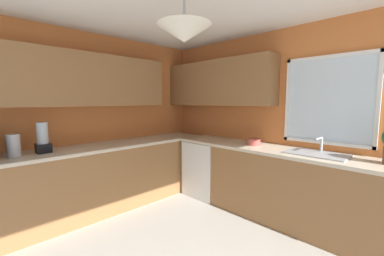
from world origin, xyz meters
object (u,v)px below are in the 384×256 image
at_px(kettle, 13,146).
at_px(bowl, 254,142).
at_px(dishwasher, 208,168).
at_px(sink_assembly, 316,153).
at_px(blender_appliance, 43,139).

xyz_separation_m(kettle, bowl, (1.45, 2.47, -0.08)).
relative_size(dishwasher, kettle, 3.50).
bearing_deg(dishwasher, sink_assembly, 1.28).
distance_m(sink_assembly, bowl, 0.81).
height_order(kettle, blender_appliance, blender_appliance).
height_order(sink_assembly, bowl, sink_assembly).
bearing_deg(dishwasher, kettle, -104.69).
height_order(dishwasher, bowl, bowl).
xyz_separation_m(sink_assembly, blender_appliance, (-2.28, -2.19, 0.15)).
bearing_deg(sink_assembly, blender_appliance, -136.05).
bearing_deg(blender_appliance, bowl, 56.14).
bearing_deg(sink_assembly, bowl, -179.57).
height_order(dishwasher, kettle, kettle).
xyz_separation_m(kettle, sink_assembly, (2.26, 2.48, -0.11)).
bearing_deg(blender_appliance, dishwasher, 72.99).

